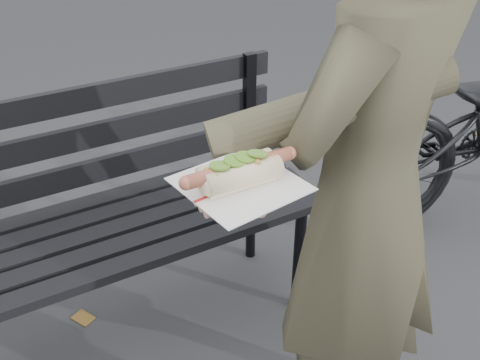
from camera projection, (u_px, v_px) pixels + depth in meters
name	position (u px, v px, depth m)	size (l,w,h in m)	color
park_bench	(80.00, 212.00, 1.75)	(1.50, 0.44, 0.88)	black
person	(366.00, 200.00, 1.30)	(0.59, 0.39, 1.61)	#494030
held_hotdog	(310.00, 125.00, 1.07)	(0.62, 0.30, 0.20)	#494030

